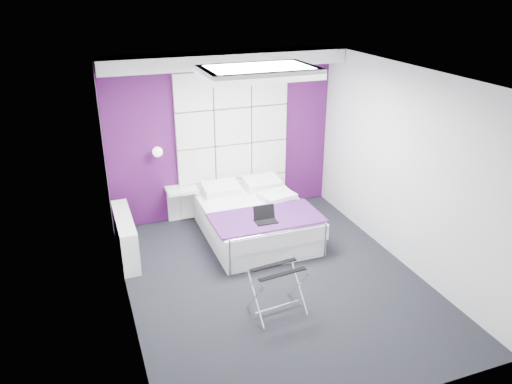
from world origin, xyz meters
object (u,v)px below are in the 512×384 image
(bed, at_px, (255,219))
(nightstand, at_px, (181,190))
(wall_lamp, at_px, (157,151))
(radiator, at_px, (125,236))
(laptop, at_px, (265,217))
(luggage_rack, at_px, (277,290))

(bed, height_order, nightstand, bed)
(wall_lamp, xyz_separation_m, nightstand, (0.32, -0.04, -0.65))
(wall_lamp, height_order, nightstand, wall_lamp)
(radiator, bearing_deg, bed, -2.50)
(bed, bearing_deg, laptop, -96.06)
(radiator, distance_m, bed, 1.87)
(bed, distance_m, luggage_rack, 1.87)
(nightstand, bearing_deg, bed, -41.30)
(nightstand, height_order, luggage_rack, nightstand)
(wall_lamp, xyz_separation_m, laptop, (1.17, -1.39, -0.65))
(luggage_rack, relative_size, laptop, 1.96)
(radiator, distance_m, laptop, 1.94)
(bed, xyz_separation_m, luggage_rack, (-0.40, -1.82, 0.01))
(bed, bearing_deg, nightstand, 138.70)
(nightstand, bearing_deg, radiator, -143.08)
(wall_lamp, distance_m, bed, 1.77)
(radiator, xyz_separation_m, nightstand, (0.96, 0.72, 0.27))
(bed, relative_size, nightstand, 3.93)
(radiator, relative_size, luggage_rack, 2.06)
(wall_lamp, xyz_separation_m, luggage_rack, (0.83, -2.67, -0.93))
(radiator, bearing_deg, nightstand, 36.92)
(laptop, bearing_deg, radiator, 161.91)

